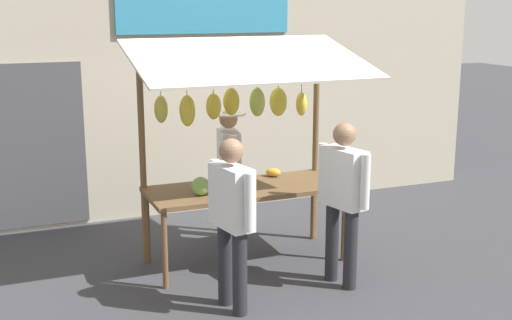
{
  "coord_description": "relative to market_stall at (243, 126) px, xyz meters",
  "views": [
    {
      "loc": [
        2.62,
        6.77,
        2.88
      ],
      "look_at": [
        0.0,
        0.3,
        1.25
      ],
      "focal_mm": 47.54,
      "sensor_mm": 36.0,
      "label": 1
    }
  ],
  "objects": [
    {
      "name": "ground_plane",
      "position": [
        -0.01,
        0.05,
        -1.56
      ],
      "size": [
        40.0,
        40.0,
        0.0
      ],
      "primitive_type": "plane",
      "color": "#38383D"
    },
    {
      "name": "shopper_in_striped_shirt",
      "position": [
        0.56,
        1.16,
        -0.59
      ],
      "size": [
        0.31,
        0.7,
        1.67
      ],
      "rotation": [
        0.0,
        0.0,
        -1.39
      ],
      "color": "#232328",
      "rests_on": "ground"
    },
    {
      "name": "market_stall",
      "position": [
        0.0,
        0.0,
        0.0
      ],
      "size": [
        2.5,
        1.46,
        2.5
      ],
      "color": "brown",
      "rests_on": "ground"
    },
    {
      "name": "street_backdrop",
      "position": [
        0.04,
        -2.14,
        0.14
      ],
      "size": [
        9.0,
        0.3,
        3.4
      ],
      "color": "#B2A893",
      "rests_on": "ground"
    },
    {
      "name": "shopper_in_grey_tee",
      "position": [
        -0.69,
        1.02,
        -0.56
      ],
      "size": [
        0.33,
        0.71,
        1.71
      ],
      "rotation": [
        0.0,
        0.0,
        -1.34
      ],
      "color": "#232328",
      "rests_on": "ground"
    },
    {
      "name": "vendor_with_sunhat",
      "position": [
        -0.08,
        -0.7,
        -0.6
      ],
      "size": [
        0.42,
        0.69,
        1.63
      ],
      "rotation": [
        0.0,
        0.0,
        1.4
      ],
      "color": "navy",
      "rests_on": "ground"
    }
  ]
}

